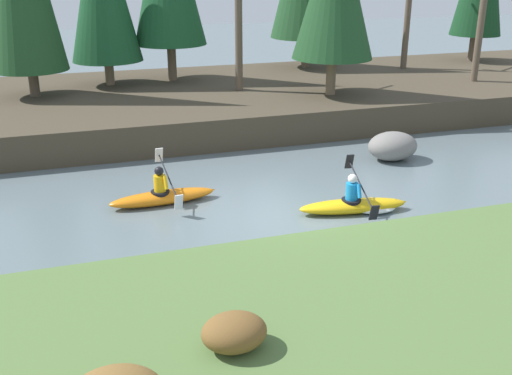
{
  "coord_description": "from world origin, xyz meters",
  "views": [
    {
      "loc": [
        -4.74,
        -12.23,
        5.86
      ],
      "look_at": [
        -0.5,
        0.94,
        0.55
      ],
      "focal_mm": 42.0,
      "sensor_mm": 36.0,
      "label": 1
    }
  ],
  "objects": [
    {
      "name": "boulder_midstream",
      "position": [
        4.7,
        3.31,
        0.44
      ],
      "size": [
        1.57,
        1.23,
        0.89
      ],
      "color": "gray",
      "rests_on": "ground"
    },
    {
      "name": "riverbank_far",
      "position": [
        0.0,
        10.68,
        0.54
      ],
      "size": [
        44.0,
        10.09,
        1.08
      ],
      "color": "#473D2D",
      "rests_on": "ground"
    },
    {
      "name": "kayaker_middle",
      "position": [
        -2.65,
        1.94,
        0.22
      ],
      "size": [
        2.79,
        2.07,
        1.2
      ],
      "rotation": [
        0.0,
        0.0,
        0.07
      ],
      "color": "orange",
      "rests_on": "ground"
    },
    {
      "name": "bare_tree_mid_upstream",
      "position": [
        10.4,
        12.4,
        4.08
      ],
      "size": [
        3.51,
        3.47,
        6.37
      ],
      "color": "brown",
      "rests_on": "riverbank_far"
    },
    {
      "name": "ground_plane",
      "position": [
        0.0,
        0.0,
        0.0
      ],
      "size": [
        90.0,
        90.0,
        0.0
      ],
      "primitive_type": "plane",
      "color": "slate"
    },
    {
      "name": "riverbank_near",
      "position": [
        0.0,
        -6.16,
        0.39
      ],
      "size": [
        44.0,
        7.81,
        0.78
      ],
      "color": "#56753D",
      "rests_on": "ground"
    },
    {
      "name": "kayaker_lead",
      "position": [
        1.8,
        -0.07,
        0.2
      ],
      "size": [
        2.8,
        2.07,
        1.2
      ],
      "rotation": [
        0.0,
        0.0,
        -0.14
      ],
      "color": "yellow",
      "rests_on": "ground"
    },
    {
      "name": "bare_tree_upstream",
      "position": [
        1.72,
        9.93,
        4.21
      ],
      "size": [
        3.66,
        3.62,
        6.65
      ],
      "color": "brown",
      "rests_on": "riverbank_far"
    },
    {
      "name": "shrub_clump_far_end",
      "position": [
        -2.88,
        -5.47,
        1.03
      ],
      "size": [
        0.93,
        0.77,
        0.5
      ],
      "color": "brown",
      "rests_on": "riverbank_near"
    }
  ]
}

